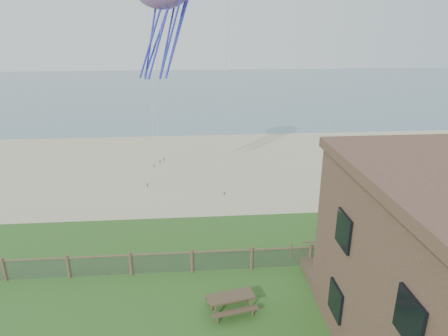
# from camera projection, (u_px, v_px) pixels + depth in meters

# --- Properties ---
(sand_beach) EXTENTS (72.00, 20.00, 0.02)m
(sand_beach) POSITION_uv_depth(u_px,v_px,m) (191.00, 165.00, 35.03)
(sand_beach) COLOR #C1B18B
(sand_beach) RESTS_ON ground
(ocean) EXTENTS (160.00, 68.00, 0.02)m
(ocean) POSITION_uv_depth(u_px,v_px,m) (190.00, 89.00, 76.27)
(ocean) COLOR slate
(ocean) RESTS_ON ground
(chainlink_fence) EXTENTS (36.20, 0.20, 1.25)m
(chainlink_fence) POSITION_uv_depth(u_px,v_px,m) (192.00, 262.00, 19.85)
(chainlink_fence) COLOR #503D2D
(chainlink_fence) RESTS_ON ground
(picnic_table) EXTENTS (2.28, 1.90, 0.85)m
(picnic_table) POSITION_uv_depth(u_px,v_px,m) (231.00, 302.00, 17.17)
(picnic_table) COLOR brown
(picnic_table) RESTS_ON ground
(octopus_kite) EXTENTS (3.98, 3.26, 7.14)m
(octopus_kite) POSITION_uv_depth(u_px,v_px,m) (163.00, 20.00, 23.85)
(octopus_kite) COLOR #F62665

